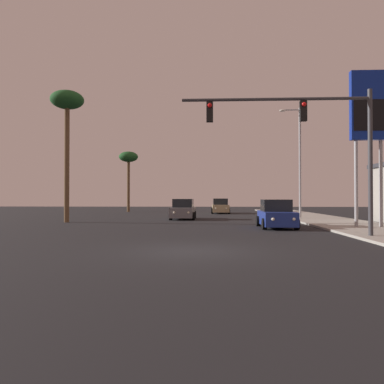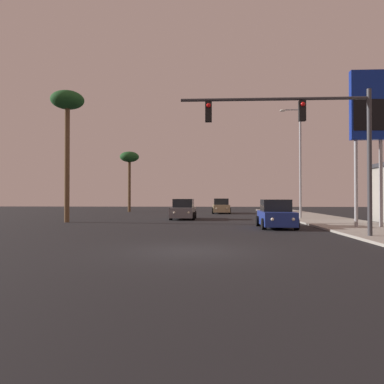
% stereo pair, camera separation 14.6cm
% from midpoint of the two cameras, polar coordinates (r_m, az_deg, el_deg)
% --- Properties ---
extents(ground_plane, '(120.00, 120.00, 0.00)m').
position_cam_midpoint_polar(ground_plane, '(12.80, -0.41, -8.94)').
color(ground_plane, black).
extents(sidewalk_right, '(5.00, 60.00, 0.12)m').
position_cam_midpoint_polar(sidewalk_right, '(24.38, 23.94, -4.86)').
color(sidewalk_right, '#9E998E').
rests_on(sidewalk_right, ground).
extents(car_blue, '(2.04, 4.33, 1.68)m').
position_cam_midpoint_polar(car_blue, '(22.81, 12.54, -3.43)').
color(car_blue, navy).
rests_on(car_blue, ground).
extents(car_grey, '(2.04, 4.34, 1.68)m').
position_cam_midpoint_polar(car_grey, '(31.08, -1.49, -2.75)').
color(car_grey, slate).
rests_on(car_grey, ground).
extents(car_tan, '(2.04, 4.32, 1.68)m').
position_cam_midpoint_polar(car_tan, '(42.44, 4.24, -2.24)').
color(car_tan, tan).
rests_on(car_tan, ground).
extents(traffic_light_mast, '(8.47, 0.36, 6.50)m').
position_cam_midpoint_polar(traffic_light_mast, '(17.73, 17.78, 8.89)').
color(traffic_light_mast, '#38383D').
rests_on(traffic_light_mast, sidewalk_right).
extents(street_lamp, '(1.74, 0.24, 9.00)m').
position_cam_midpoint_polar(street_lamp, '(31.81, 15.77, 5.18)').
color(street_lamp, '#99999E').
rests_on(street_lamp, sidewalk_right).
extents(gas_station_sign, '(2.00, 0.42, 9.00)m').
position_cam_midpoint_polar(gas_station_sign, '(24.23, 25.09, 10.71)').
color(gas_station_sign, '#99999E').
rests_on(gas_station_sign, sidewalk_right).
extents(palm_tree_near, '(2.40, 2.40, 9.58)m').
position_cam_midpoint_polar(palm_tree_near, '(29.34, -18.64, 12.06)').
color(palm_tree_near, brown).
rests_on(palm_tree_near, ground).
extents(palm_tree_far, '(2.40, 2.40, 7.59)m').
position_cam_midpoint_polar(palm_tree_far, '(48.00, -9.74, 4.88)').
color(palm_tree_far, brown).
rests_on(palm_tree_far, ground).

